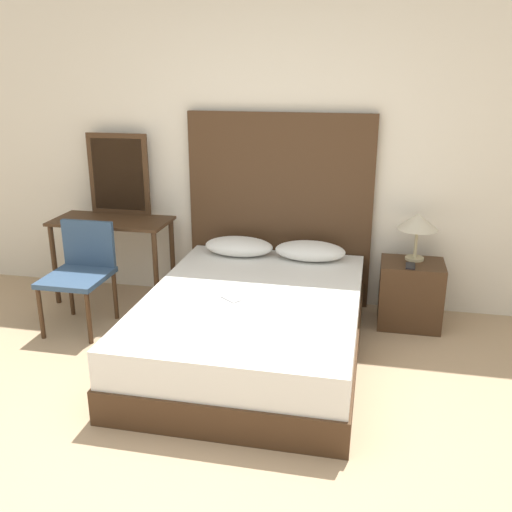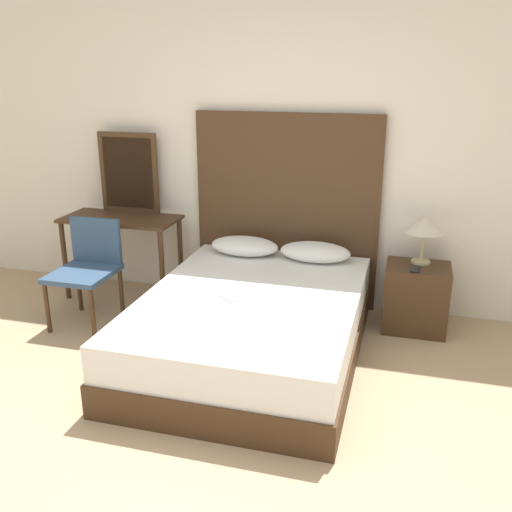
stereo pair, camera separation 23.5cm
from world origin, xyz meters
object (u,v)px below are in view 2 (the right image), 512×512
table_lamp (424,225)px  phone_on_nightstand (415,269)px  phone_on_bed (229,298)px  nightstand (416,298)px  chair (88,264)px  bed (252,325)px  vanity_desk (121,231)px

table_lamp → phone_on_nightstand: size_ratio=2.46×
phone_on_bed → nightstand: nightstand is taller
phone_on_bed → chair: size_ratio=0.19×
phone_on_bed → bed: bearing=41.0°
vanity_desk → chair: 0.56m
vanity_desk → chair: size_ratio=1.23×
table_lamp → phone_on_nightstand: bearing=-102.3°
bed → phone_on_bed: bearing=-139.0°
phone_on_bed → table_lamp: table_lamp is taller
phone_on_bed → chair: (-1.31, 0.35, 0.00)m
nightstand → phone_on_nightstand: bearing=-104.8°
bed → chair: (-1.44, 0.24, 0.24)m
bed → nightstand: 1.35m
phone_on_bed → chair: chair is taller
phone_on_nightstand → chair: bearing=-170.3°
table_lamp → vanity_desk: (-2.55, -0.06, -0.23)m
table_lamp → chair: (-2.57, -0.60, -0.35)m
table_lamp → vanity_desk: bearing=-178.7°
bed → vanity_desk: vanity_desk is taller
phone_on_bed → phone_on_nightstand: bearing=32.6°
chair → bed: bearing=-9.4°
table_lamp → vanity_desk: 2.56m
bed → phone_on_nightstand: (1.09, 0.67, 0.30)m
phone_on_bed → table_lamp: (1.26, 0.96, 0.35)m
phone_on_bed → phone_on_nightstand: (1.22, 0.78, 0.06)m
phone_on_nightstand → vanity_desk: bearing=177.4°
table_lamp → chair: table_lamp is taller
bed → phone_on_bed: size_ratio=12.90×
phone_on_bed → table_lamp: size_ratio=0.43×
nightstand → table_lamp: 0.57m
phone_on_nightstand → vanity_desk: 2.52m
vanity_desk → phone_on_bed: bearing=-34.8°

